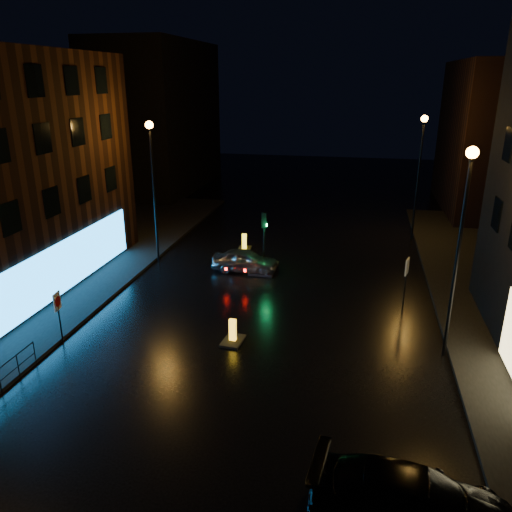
{
  "coord_description": "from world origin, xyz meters",
  "views": [
    {
      "loc": [
        4.01,
        -12.92,
        10.61
      ],
      "look_at": [
        -0.51,
        8.49,
        2.8
      ],
      "focal_mm": 35.0,
      "sensor_mm": 36.0,
      "label": 1
    }
  ],
  "objects_px": {
    "road_sign_left": "(58,306)",
    "road_sign_right": "(407,271)",
    "dark_sedan": "(415,503)",
    "bollard_far": "(244,246)",
    "silver_hatchback": "(245,260)",
    "traffic_signal": "(264,261)",
    "bollard_near": "(233,337)"
  },
  "relations": [
    {
      "from": "silver_hatchback",
      "to": "bollard_far",
      "type": "relative_size",
      "value": 2.9
    },
    {
      "from": "silver_hatchback",
      "to": "road_sign_right",
      "type": "height_order",
      "value": "road_sign_right"
    },
    {
      "from": "traffic_signal",
      "to": "silver_hatchback",
      "type": "distance_m",
      "value": 1.14
    },
    {
      "from": "road_sign_left",
      "to": "bollard_far",
      "type": "bearing_deg",
      "value": 63.07
    },
    {
      "from": "road_sign_right",
      "to": "bollard_far",
      "type": "bearing_deg",
      "value": -18.13
    },
    {
      "from": "road_sign_left",
      "to": "road_sign_right",
      "type": "relative_size",
      "value": 0.93
    },
    {
      "from": "road_sign_right",
      "to": "dark_sedan",
      "type": "bearing_deg",
      "value": 103.86
    },
    {
      "from": "dark_sedan",
      "to": "bollard_near",
      "type": "distance_m",
      "value": 10.52
    },
    {
      "from": "road_sign_left",
      "to": "road_sign_right",
      "type": "height_order",
      "value": "road_sign_right"
    },
    {
      "from": "road_sign_right",
      "to": "silver_hatchback",
      "type": "bearing_deg",
      "value": -2.48
    },
    {
      "from": "traffic_signal",
      "to": "road_sign_right",
      "type": "bearing_deg",
      "value": -24.29
    },
    {
      "from": "road_sign_left",
      "to": "traffic_signal",
      "type": "bearing_deg",
      "value": 49.53
    },
    {
      "from": "silver_hatchback",
      "to": "dark_sedan",
      "type": "xyz_separation_m",
      "value": [
        8.11,
        -16.33,
        0.11
      ]
    },
    {
      "from": "bollard_far",
      "to": "road_sign_left",
      "type": "distance_m",
      "value": 14.37
    },
    {
      "from": "traffic_signal",
      "to": "dark_sedan",
      "type": "bearing_deg",
      "value": -67.16
    },
    {
      "from": "bollard_far",
      "to": "road_sign_right",
      "type": "relative_size",
      "value": 0.53
    },
    {
      "from": "dark_sedan",
      "to": "bollard_far",
      "type": "distance_m",
      "value": 21.92
    },
    {
      "from": "silver_hatchback",
      "to": "bollard_far",
      "type": "xyz_separation_m",
      "value": [
        -0.89,
        3.64,
        -0.41
      ]
    },
    {
      "from": "dark_sedan",
      "to": "road_sign_left",
      "type": "bearing_deg",
      "value": 70.99
    },
    {
      "from": "traffic_signal",
      "to": "bollard_near",
      "type": "relative_size",
      "value": 2.69
    },
    {
      "from": "dark_sedan",
      "to": "road_sign_left",
      "type": "height_order",
      "value": "road_sign_left"
    },
    {
      "from": "dark_sedan",
      "to": "bollard_near",
      "type": "bearing_deg",
      "value": 46.05
    },
    {
      "from": "silver_hatchback",
      "to": "road_sign_left",
      "type": "relative_size",
      "value": 1.64
    },
    {
      "from": "traffic_signal",
      "to": "road_sign_left",
      "type": "height_order",
      "value": "traffic_signal"
    },
    {
      "from": "road_sign_left",
      "to": "road_sign_right",
      "type": "xyz_separation_m",
      "value": [
        14.39,
        6.82,
        0.12
      ]
    },
    {
      "from": "silver_hatchback",
      "to": "road_sign_right",
      "type": "distance_m",
      "value": 9.31
    },
    {
      "from": "traffic_signal",
      "to": "silver_hatchback",
      "type": "bearing_deg",
      "value": -155.77
    },
    {
      "from": "road_sign_left",
      "to": "road_sign_right",
      "type": "distance_m",
      "value": 15.93
    },
    {
      "from": "dark_sedan",
      "to": "road_sign_right",
      "type": "distance_m",
      "value": 13.39
    },
    {
      "from": "traffic_signal",
      "to": "road_sign_left",
      "type": "xyz_separation_m",
      "value": [
        -6.7,
        -10.29,
        1.23
      ]
    },
    {
      "from": "traffic_signal",
      "to": "dark_sedan",
      "type": "distance_m",
      "value": 18.23
    },
    {
      "from": "bollard_near",
      "to": "dark_sedan",
      "type": "bearing_deg",
      "value": -44.95
    }
  ]
}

